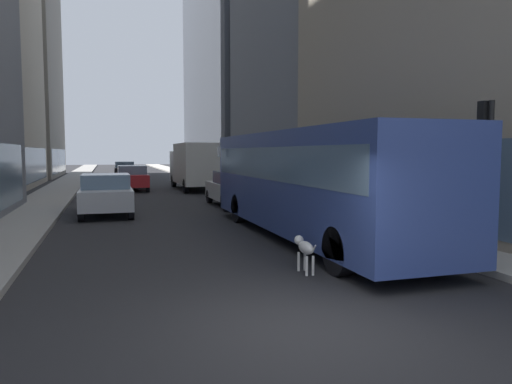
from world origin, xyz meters
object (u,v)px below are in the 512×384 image
car_black_suv (124,170)px  traffic_light_near (487,154)px  transit_bus (308,177)px  car_white_van (234,189)px  car_red_coupe (132,178)px  box_truck (195,165)px  dalmatian_dog (305,248)px  car_silver_sedan (106,194)px

car_black_suv → traffic_light_near: (6.10, -38.11, 1.61)m
transit_bus → car_white_van: size_ratio=2.65×
car_red_coupe → box_truck: 4.14m
car_white_van → car_black_suv: same height
box_truck → dalmatian_dog: 22.59m
car_red_coupe → traffic_light_near: size_ratio=1.35×
dalmatian_dog → car_red_coupe: bearing=95.7°
car_silver_sedan → car_black_suv: bearing=86.5°
car_red_coupe → car_silver_sedan: same height
box_truck → dalmatian_dog: bearing=-94.3°
car_red_coupe → car_white_van: 11.68m
transit_bus → dalmatian_dog: size_ratio=11.98×
car_white_van → car_black_suv: size_ratio=1.01×
box_truck → car_red_coupe: bearing=170.4°
transit_bus → car_red_coupe: size_ratio=2.52×
dalmatian_dog → traffic_light_near: size_ratio=0.28×
car_silver_sedan → car_red_coupe: bearing=82.5°
car_silver_sedan → dalmatian_dog: car_silver_sedan is taller
car_silver_sedan → box_truck: bearing=64.0°
box_truck → traffic_light_near: traffic_light_near is taller
traffic_light_near → car_red_coupe: bearing=104.3°
transit_bus → traffic_light_near: size_ratio=3.39×
box_truck → car_silver_sedan: bearing=-116.0°
transit_bus → traffic_light_near: 5.03m
box_truck → traffic_light_near: bearing=-84.8°
car_white_van → traffic_light_near: bearing=-80.8°
car_red_coupe → car_silver_sedan: (-1.60, -12.17, 0.00)m
car_white_van → car_silver_sedan: bearing=-167.9°
car_black_suv → traffic_light_near: bearing=-80.9°
car_red_coupe → box_truck: size_ratio=0.61×
dalmatian_dog → box_truck: bearing=85.7°
car_red_coupe → dalmatian_dog: 23.29m
car_white_van → box_truck: box_truck is taller
car_white_van → traffic_light_near: size_ratio=1.28×
car_silver_sedan → car_white_van: bearing=12.1°
transit_bus → traffic_light_near: traffic_light_near is taller
transit_bus → car_silver_sedan: transit_bus is taller
car_silver_sedan → transit_bus: bearing=-52.4°
car_red_coupe → dalmatian_dog: size_ratio=4.76×
car_silver_sedan → traffic_light_near: (7.70, -11.80, 1.61)m
box_truck → transit_bus: bearing=-90.0°
car_silver_sedan → traffic_light_near: 14.18m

